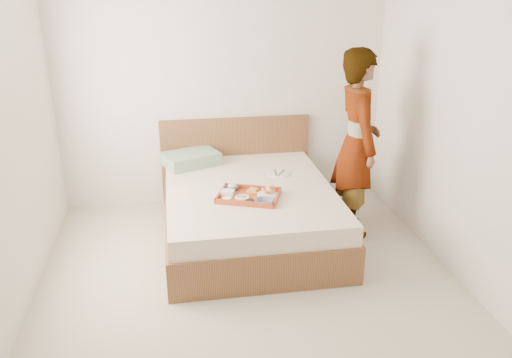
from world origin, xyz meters
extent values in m
cube|color=#BCB49F|center=(0.00, 0.00, 0.00)|extent=(3.50, 4.00, 0.01)
cube|color=silver|center=(0.00, 2.00, 1.30)|extent=(3.50, 0.01, 2.60)
cube|color=silver|center=(0.00, -2.00, 1.30)|extent=(3.50, 0.01, 2.60)
cube|color=silver|center=(1.75, 0.00, 1.30)|extent=(0.01, 4.00, 2.60)
cube|color=brown|center=(0.12, 1.00, 0.27)|extent=(1.65, 2.00, 0.53)
cube|color=brown|center=(0.12, 1.97, 0.47)|extent=(1.65, 0.06, 0.95)
cube|color=gray|center=(-0.39, 1.72, 0.60)|extent=(0.65, 0.55, 0.13)
cube|color=#B04922|center=(0.08, 0.75, 0.55)|extent=(0.64, 0.56, 0.05)
cylinder|color=white|center=(0.25, 0.75, 0.55)|extent=(0.24, 0.24, 0.01)
imported|color=navy|center=(0.19, 0.58, 0.56)|extent=(0.20, 0.20, 0.04)
cylinder|color=black|center=(0.07, 0.61, 0.56)|extent=(0.10, 0.10, 0.03)
cylinder|color=white|center=(0.02, 0.74, 0.55)|extent=(0.17, 0.17, 0.01)
cylinder|color=orange|center=(0.14, 0.86, 0.55)|extent=(0.17, 0.17, 0.01)
imported|color=navy|center=(-0.05, 0.93, 0.56)|extent=(0.15, 0.15, 0.04)
cube|color=silver|center=(-0.10, 0.81, 0.57)|extent=(0.14, 0.13, 0.05)
cylinder|color=white|center=(-0.13, 0.69, 0.56)|extent=(0.10, 0.10, 0.03)
cylinder|color=white|center=(0.47, 1.30, 0.54)|extent=(0.30, 0.30, 0.01)
imported|color=silver|center=(1.16, 1.01, 0.90)|extent=(0.46, 0.68, 1.81)
camera|label=1|loc=(-0.57, -3.48, 2.41)|focal=36.41mm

